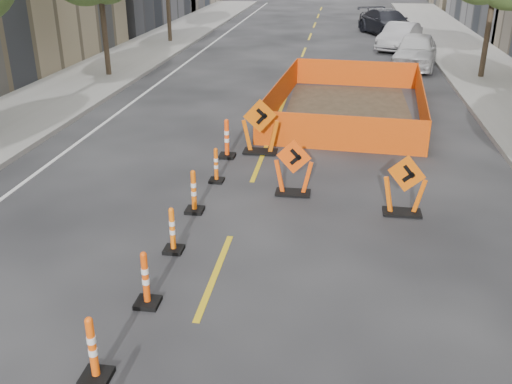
% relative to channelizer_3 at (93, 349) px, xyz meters
% --- Properties ---
extents(sidewalk_left, '(4.00, 90.00, 0.15)m').
position_rel_channelizer_3_xyz_m(sidewalk_left, '(-7.93, 10.96, -0.45)').
color(sidewalk_left, gray).
rests_on(sidewalk_left, ground).
extents(channelizer_3, '(0.41, 0.41, 1.05)m').
position_rel_channelizer_3_xyz_m(channelizer_3, '(0.00, 0.00, 0.00)').
color(channelizer_3, '#EF510A').
rests_on(channelizer_3, ground).
extents(channelizer_4, '(0.40, 0.40, 1.02)m').
position_rel_channelizer_3_xyz_m(channelizer_4, '(0.14, 1.84, -0.01)').
color(channelizer_4, '#DF4609').
rests_on(channelizer_4, ground).
extents(channelizer_5, '(0.38, 0.38, 0.96)m').
position_rel_channelizer_3_xyz_m(channelizer_5, '(0.07, 3.69, -0.04)').
color(channelizer_5, orange).
rests_on(channelizer_5, ground).
extents(channelizer_6, '(0.40, 0.40, 1.02)m').
position_rel_channelizer_3_xyz_m(channelizer_6, '(0.04, 5.53, -0.01)').
color(channelizer_6, '#E35A09').
rests_on(channelizer_6, ground).
extents(channelizer_7, '(0.36, 0.36, 0.92)m').
position_rel_channelizer_3_xyz_m(channelizer_7, '(0.16, 7.38, -0.06)').
color(channelizer_7, '#DD5409').
rests_on(channelizer_7, ground).
extents(channelizer_8, '(0.45, 0.45, 1.13)m').
position_rel_channelizer_3_xyz_m(channelizer_8, '(0.08, 9.22, 0.04)').
color(channelizer_8, '#FF470A').
rests_on(channelizer_8, ground).
extents(chevron_sign_left, '(1.24, 0.99, 1.63)m').
position_rel_channelizer_3_xyz_m(chevron_sign_left, '(0.97, 9.72, 0.29)').
color(chevron_sign_left, '#D95A09').
rests_on(chevron_sign_left, ground).
extents(chevron_sign_center, '(1.02, 0.70, 1.41)m').
position_rel_channelizer_3_xyz_m(chevron_sign_center, '(2.18, 6.86, 0.18)').
color(chevron_sign_center, '#EC4909').
rests_on(chevron_sign_center, ground).
extents(chevron_sign_right, '(1.10, 0.91, 1.43)m').
position_rel_channelizer_3_xyz_m(chevron_sign_right, '(4.73, 6.10, 0.19)').
color(chevron_sign_right, '#E15909').
rests_on(chevron_sign_right, ground).
extents(safety_fence, '(5.69, 8.99, 1.08)m').
position_rel_channelizer_3_xyz_m(safety_fence, '(3.53, 14.57, 0.02)').
color(safety_fence, '#D54D0B').
rests_on(safety_fence, ground).
extents(parked_car_near, '(2.81, 5.14, 1.66)m').
position_rel_channelizer_3_xyz_m(parked_car_near, '(6.78, 23.33, 0.31)').
color(parked_car_near, '#BDBDBF').
rests_on(parked_car_near, ground).
extents(parked_car_mid, '(3.03, 4.79, 1.49)m').
position_rel_channelizer_3_xyz_m(parked_car_mid, '(6.46, 28.62, 0.22)').
color(parked_car_mid, gray).
rests_on(parked_car_mid, ground).
extents(parked_car_far, '(4.31, 6.16, 1.66)m').
position_rel_channelizer_3_xyz_m(parked_car_far, '(6.12, 34.34, 0.31)').
color(parked_car_far, black).
rests_on(parked_car_far, ground).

